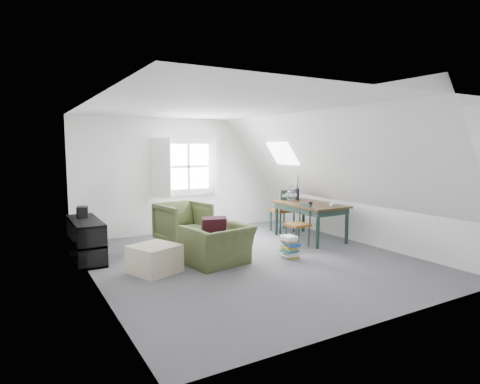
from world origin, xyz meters
TOP-DOWN VIEW (x-y plane):
  - floor at (0.00, 0.00)m, footprint 5.50×5.50m
  - ceiling at (0.00, 0.00)m, footprint 5.50×5.50m
  - wall_back at (0.00, 2.75)m, footprint 5.00×0.00m
  - wall_front at (0.00, -2.75)m, footprint 5.00×0.00m
  - wall_left at (-2.50, 0.00)m, footprint 0.00×5.50m
  - wall_right at (2.50, 0.00)m, footprint 0.00×5.50m
  - slope_left at (-1.55, 0.00)m, footprint 3.19×5.50m
  - slope_right at (1.55, 0.00)m, footprint 3.19×5.50m
  - dormer_window at (0.00, 2.68)m, footprint 1.71×0.35m
  - skylight at (1.55, 1.30)m, footprint 0.35×0.75m
  - armchair_near at (-0.61, 0.06)m, footprint 1.11×1.01m
  - armchair_far at (-0.57, 1.63)m, footprint 1.03×1.05m
  - throw_pillow at (-0.61, 0.21)m, footprint 0.44×0.32m
  - ottoman at (-1.62, 0.17)m, footprint 0.81×0.81m
  - dining_table at (1.82, 0.69)m, footprint 0.89×1.49m
  - demijohn at (1.67, 1.14)m, footprint 0.24×0.24m
  - vase_twigs at (1.92, 1.24)m, footprint 0.08×0.09m
  - cup at (1.57, 0.39)m, footprint 0.09×0.09m
  - paper_box at (2.02, 0.24)m, footprint 0.14×0.10m
  - dining_chair_far at (1.77, 1.54)m, footprint 0.45×0.45m
  - dining_chair_near at (1.28, 0.37)m, footprint 0.38×0.38m
  - media_shelf at (-2.40, 1.37)m, footprint 0.44×1.33m
  - electronics_box at (-2.40, 1.66)m, footprint 0.22×0.28m
  - magazine_stack at (0.64, -0.20)m, footprint 0.28×0.33m

SIDE VIEW (x-z plane):
  - floor at x=0.00m, z-range 0.00..0.00m
  - armchair_near at x=-0.61m, z-range -0.32..0.32m
  - armchair_far at x=-0.57m, z-range -0.41..0.41m
  - magazine_stack at x=0.64m, z-range 0.00..0.37m
  - ottoman at x=-1.62m, z-range 0.00..0.42m
  - media_shelf at x=-2.40m, z-range -0.03..0.65m
  - dining_chair_near at x=1.28m, z-range 0.02..0.83m
  - dining_chair_far at x=1.77m, z-range 0.02..0.98m
  - throw_pillow at x=-0.61m, z-range 0.35..0.77m
  - dining_table at x=1.82m, z-range 0.27..1.02m
  - cup at x=1.57m, z-range 0.70..0.79m
  - paper_box at x=2.02m, z-range 0.74..0.79m
  - electronics_box at x=-2.40m, z-range 0.67..0.86m
  - vase_twigs at x=1.92m, z-range 0.57..1.19m
  - demijohn at x=1.67m, z-range 0.71..1.05m
  - wall_back at x=0.00m, z-range -1.25..3.75m
  - wall_front at x=0.00m, z-range -1.25..3.75m
  - wall_left at x=-2.50m, z-range -1.50..4.00m
  - wall_right at x=2.50m, z-range -1.50..4.00m
  - dormer_window at x=0.00m, z-range 0.80..2.10m
  - skylight at x=1.55m, z-range 1.51..1.98m
  - slope_left at x=-1.55m, z-range -0.47..4.02m
  - slope_right at x=1.55m, z-range -0.47..4.02m
  - ceiling at x=0.00m, z-range 2.50..2.50m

